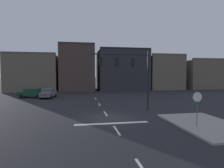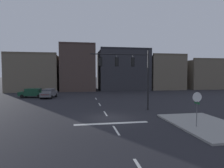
% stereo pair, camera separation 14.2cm
% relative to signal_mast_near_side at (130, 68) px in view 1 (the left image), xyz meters
% --- Properties ---
extents(ground_plane, '(400.00, 400.00, 0.00)m').
position_rel_signal_mast_near_side_xyz_m(ground_plane, '(-3.06, -3.29, -4.85)').
color(ground_plane, '#232328').
extents(sidewalk_near_corner, '(5.00, 8.00, 0.15)m').
position_rel_signal_mast_near_side_xyz_m(sidewalk_near_corner, '(4.41, -7.29, -4.77)').
color(sidewalk_near_corner, gray).
rests_on(sidewalk_near_corner, ground).
extents(stop_bar_paint, '(6.40, 0.50, 0.01)m').
position_rel_signal_mast_near_side_xyz_m(stop_bar_paint, '(-3.06, -5.29, -4.84)').
color(stop_bar_paint, silver).
rests_on(stop_bar_paint, ground).
extents(lane_centreline, '(0.16, 26.40, 0.01)m').
position_rel_signal_mast_near_side_xyz_m(lane_centreline, '(-3.06, -1.29, -4.84)').
color(lane_centreline, silver).
rests_on(lane_centreline, ground).
extents(signal_mast_near_side, '(6.81, 0.44, 7.01)m').
position_rel_signal_mast_near_side_xyz_m(signal_mast_near_side, '(0.00, 0.00, 0.00)').
color(signal_mast_near_side, black).
rests_on(signal_mast_near_side, ground).
extents(stop_sign, '(0.76, 0.64, 2.83)m').
position_rel_signal_mast_near_side_xyz_m(stop_sign, '(3.17, -7.87, -2.70)').
color(stop_sign, '#56565B').
rests_on(stop_sign, ground).
extents(car_lot_nearside, '(4.62, 2.40, 1.61)m').
position_rel_signal_mast_near_side_xyz_m(car_lot_nearside, '(-14.04, 14.15, -3.99)').
color(car_lot_nearside, '#143D28').
rests_on(car_lot_nearside, ground).
extents(car_lot_middle, '(2.40, 4.62, 1.61)m').
position_rel_signal_mast_near_side_xyz_m(car_lot_middle, '(-11.09, 13.16, -3.99)').
color(car_lot_middle, slate).
rests_on(car_lot_middle, ground).
extents(building_row, '(57.71, 13.75, 11.43)m').
position_rel_signal_mast_near_side_xyz_m(building_row, '(4.33, 28.79, -0.24)').
color(building_row, '#665B4C').
rests_on(building_row, ground).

